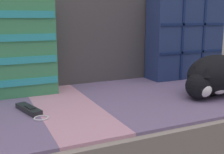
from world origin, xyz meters
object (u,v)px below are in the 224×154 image
Objects in this scene: couch at (90,141)px; sleeping_cat at (214,76)px; throw_pillow_quilted at (185,37)px; throw_pillow_striped at (3,48)px; game_remote_far at (30,110)px.

sleeping_cat is at bearing -17.49° from couch.
throw_pillow_quilted reaches higher than sleeping_cat.
game_remote_far is at bearing -78.03° from throw_pillow_striped.
throw_pillow_quilted reaches higher than throw_pillow_striped.
couch is at bearing -33.26° from throw_pillow_striped.
throw_pillow_quilted is at bearing 70.46° from sleeping_cat.
throw_pillow_quilted is 1.22× the size of sleeping_cat.
couch is 0.77m from throw_pillow_quilted.
throw_pillow_quilted is at bearing 0.03° from throw_pillow_striped.
throw_pillow_striped is at bearing -179.97° from throw_pillow_quilted.
game_remote_far reaches higher than couch.
throw_pillow_quilted is 0.94m from game_remote_far.
couch is 0.59m from sleeping_cat.
game_remote_far is at bearing 172.98° from sleeping_cat.
throw_pillow_quilted is (0.63, 0.20, 0.40)m from couch.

